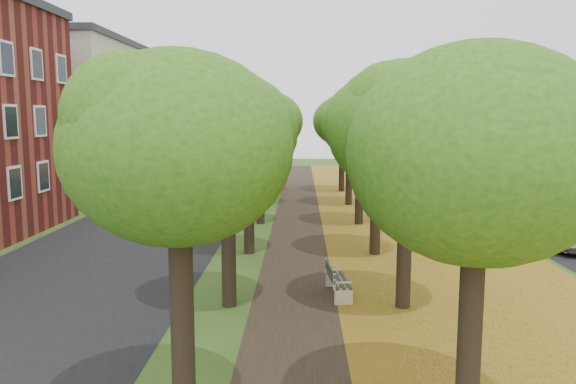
{
  "coord_description": "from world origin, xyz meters",
  "views": [
    {
      "loc": [
        -0.21,
        -8.98,
        5.24
      ],
      "look_at": [
        -0.69,
        11.13,
        2.5
      ],
      "focal_mm": 35.0,
      "sensor_mm": 36.0,
      "label": 1
    }
  ],
  "objects": [
    {
      "name": "street_asphalt",
      "position": [
        -7.5,
        15.0,
        0.0
      ],
      "size": [
        8.0,
        70.0,
        0.01
      ],
      "primitive_type": "cube",
      "color": "black",
      "rests_on": "ground"
    },
    {
      "name": "footpath",
      "position": [
        0.0,
        15.0,
        0.0
      ],
      "size": [
        3.2,
        70.0,
        0.01
      ],
      "primitive_type": "cube",
      "color": "black",
      "rests_on": "ground"
    },
    {
      "name": "leaf_verge",
      "position": [
        5.0,
        15.0,
        0.01
      ],
      "size": [
        7.5,
        70.0,
        0.01
      ],
      "primitive_type": "cube",
      "color": "#A5841E",
      "rests_on": "ground"
    },
    {
      "name": "tree_row_west",
      "position": [
        -2.2,
        15.0,
        4.7
      ],
      "size": [
        4.06,
        34.06,
        6.46
      ],
      "color": "black",
      "rests_on": "ground"
    },
    {
      "name": "tree_row_east",
      "position": [
        2.6,
        15.0,
        4.7
      ],
      "size": [
        4.06,
        34.06,
        6.46
      ],
      "color": "black",
      "rests_on": "ground"
    },
    {
      "name": "building_cream",
      "position": [
        -17.0,
        33.0,
        5.21
      ],
      "size": [
        10.3,
        20.3,
        10.4
      ],
      "color": "beige",
      "rests_on": "ground"
    },
    {
      "name": "bench",
      "position": [
        0.84,
        6.97,
        0.46
      ],
      "size": [
        0.72,
        1.9,
        0.88
      ],
      "rotation": [
        0.0,
        0.0,
        1.67
      ],
      "color": "#2B362E",
      "rests_on": "ground"
    },
    {
      "name": "car_grey",
      "position": [
        11.0,
        14.69,
        0.63
      ],
      "size": [
        4.35,
        1.8,
        1.26
      ],
      "primitive_type": "imported",
      "rotation": [
        0.0,
        0.0,
        1.58
      ],
      "color": "#353439",
      "rests_on": "ground"
    },
    {
      "name": "car_white",
      "position": [
        11.0,
        20.61,
        0.76
      ],
      "size": [
        5.71,
        3.13,
        1.51
      ],
      "primitive_type": "imported",
      "rotation": [
        0.0,
        0.0,
        1.69
      ],
      "color": "silver",
      "rests_on": "ground"
    }
  ]
}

